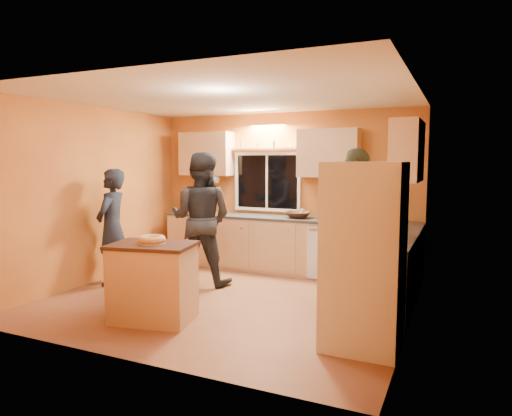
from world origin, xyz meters
The scene contains 14 objects.
ground centered at (0.00, 0.00, 0.00)m, with size 4.50×4.50×0.00m, color brown.
room_shell centered at (0.12, 0.41, 1.62)m, with size 4.54×4.04×2.61m.
back_counter centered at (0.01, 1.70, 0.45)m, with size 4.23×0.62×0.90m.
right_counter centered at (1.95, 0.50, 0.45)m, with size 0.62×1.84×0.90m.
refrigerator centered at (1.89, -0.80, 0.90)m, with size 0.72×0.70×1.80m, color silver.
island centered at (-0.41, -1.05, 0.45)m, with size 1.02×0.79×0.89m.
bundt_pastry centered at (-0.41, -1.05, 0.93)m, with size 0.31×0.31×0.09m, color tan.
person_left centered at (-1.90, -0.03, 0.85)m, with size 0.62×0.41×1.69m, color black.
person_center centered at (-0.73, 0.53, 0.96)m, with size 0.94×0.73×1.93m, color black.
person_right centered at (1.50, 0.61, 0.99)m, with size 1.16×0.48×1.97m, color #383A25.
mixing_bowl centered at (0.36, 1.69, 0.95)m, with size 0.40×0.40×0.10m, color black.
utensil_crock centered at (-1.45, 1.67, 0.99)m, with size 0.14×0.14×0.17m, color beige.
potted_plant centered at (1.98, 0.43, 1.04)m, with size 0.25×0.22×0.28m, color gray.
red_box centered at (2.00, 1.14, 0.94)m, with size 0.16×0.12×0.07m, color #B3291B.
Camera 1 is at (2.72, -5.15, 1.82)m, focal length 32.00 mm.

